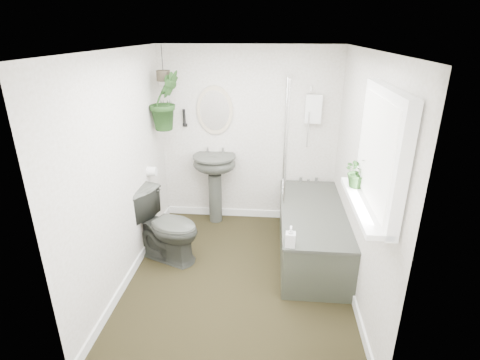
{
  "coord_description": "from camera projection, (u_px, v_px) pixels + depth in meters",
  "views": [
    {
      "loc": [
        0.32,
        -3.33,
        2.46
      ],
      "look_at": [
        0.0,
        0.15,
        1.05
      ],
      "focal_mm": 28.0,
      "sensor_mm": 36.0,
      "label": 1
    }
  ],
  "objects": [
    {
      "name": "floor",
      "position": [
        239.0,
        276.0,
        4.03
      ],
      "size": [
        2.3,
        2.8,
        0.02
      ],
      "primitive_type": "cube",
      "color": "black",
      "rests_on": "ground"
    },
    {
      "name": "ceiling",
      "position": [
        238.0,
        48.0,
        3.16
      ],
      "size": [
        2.3,
        2.8,
        0.02
      ],
      "primitive_type": "cube",
      "color": "white",
      "rests_on": "ground"
    },
    {
      "name": "wall_back",
      "position": [
        249.0,
        137.0,
        4.89
      ],
      "size": [
        2.3,
        0.02,
        2.3
      ],
      "primitive_type": "cube",
      "color": "white",
      "rests_on": "ground"
    },
    {
      "name": "wall_front",
      "position": [
        217.0,
        260.0,
        2.29
      ],
      "size": [
        2.3,
        0.02,
        2.3
      ],
      "primitive_type": "cube",
      "color": "white",
      "rests_on": "ground"
    },
    {
      "name": "wall_left",
      "position": [
        122.0,
        172.0,
        3.69
      ],
      "size": [
        0.02,
        2.8,
        2.3
      ],
      "primitive_type": "cube",
      "color": "white",
      "rests_on": "ground"
    },
    {
      "name": "wall_right",
      "position": [
        362.0,
        180.0,
        3.49
      ],
      "size": [
        0.02,
        2.8,
        2.3
      ],
      "primitive_type": "cube",
      "color": "white",
      "rests_on": "ground"
    },
    {
      "name": "skirting",
      "position": [
        239.0,
        272.0,
        4.0
      ],
      "size": [
        2.3,
        2.8,
        0.1
      ],
      "primitive_type": "cube",
      "color": "white",
      "rests_on": "floor"
    },
    {
      "name": "bathtub",
      "position": [
        312.0,
        232.0,
        4.31
      ],
      "size": [
        0.72,
        1.72,
        0.58
      ],
      "primitive_type": null,
      "color": "#363932",
      "rests_on": "floor"
    },
    {
      "name": "bath_screen",
      "position": [
        286.0,
        137.0,
        4.42
      ],
      "size": [
        0.04,
        0.72,
        1.4
      ],
      "primitive_type": null,
      "color": "silver",
      "rests_on": "bathtub"
    },
    {
      "name": "shower_box",
      "position": [
        313.0,
        109.0,
        4.61
      ],
      "size": [
        0.2,
        0.1,
        0.35
      ],
      "primitive_type": "cube",
      "color": "white",
      "rests_on": "wall_back"
    },
    {
      "name": "oval_mirror",
      "position": [
        215.0,
        110.0,
        4.76
      ],
      "size": [
        0.46,
        0.03,
        0.62
      ],
      "primitive_type": "ellipsoid",
      "color": "#BCAC8E",
      "rests_on": "wall_back"
    },
    {
      "name": "wall_sconce",
      "position": [
        184.0,
        118.0,
        4.82
      ],
      "size": [
        0.04,
        0.04,
        0.22
      ],
      "primitive_type": "cylinder",
      "color": "black",
      "rests_on": "wall_back"
    },
    {
      "name": "toilet_roll_holder",
      "position": [
        152.0,
        171.0,
        4.42
      ],
      "size": [
        0.11,
        0.11,
        0.11
      ],
      "primitive_type": "cylinder",
      "rotation": [
        0.0,
        1.57,
        0.0
      ],
      "color": "white",
      "rests_on": "wall_left"
    },
    {
      "name": "window_recess",
      "position": [
        381.0,
        152.0,
        2.67
      ],
      "size": [
        0.08,
        1.0,
        0.9
      ],
      "primitive_type": "cube",
      "color": "white",
      "rests_on": "wall_right"
    },
    {
      "name": "window_sill",
      "position": [
        364.0,
        204.0,
        2.83
      ],
      "size": [
        0.18,
        1.0,
        0.04
      ],
      "primitive_type": "cube",
      "color": "white",
      "rests_on": "wall_right"
    },
    {
      "name": "window_blinds",
      "position": [
        375.0,
        152.0,
        2.67
      ],
      "size": [
        0.01,
        0.86,
        0.76
      ],
      "primitive_type": "cube",
      "color": "white",
      "rests_on": "wall_right"
    },
    {
      "name": "toilet",
      "position": [
        166.0,
        226.0,
        4.2
      ],
      "size": [
        0.91,
        0.73,
        0.82
      ],
      "primitive_type": "imported",
      "rotation": [
        0.0,
        0.0,
        1.18
      ],
      "color": "#363932",
      "rests_on": "floor"
    },
    {
      "name": "pedestal_sink",
      "position": [
        215.0,
        189.0,
        5.01
      ],
      "size": [
        0.57,
        0.49,
        0.95
      ],
      "primitive_type": null,
      "rotation": [
        0.0,
        0.0,
        -0.03
      ],
      "color": "#363932",
      "rests_on": "floor"
    },
    {
      "name": "sill_plant",
      "position": [
        359.0,
        172.0,
        3.05
      ],
      "size": [
        0.27,
        0.25,
        0.26
      ],
      "primitive_type": "imported",
      "rotation": [
        0.0,
        0.0,
        0.2
      ],
      "color": "black",
      "rests_on": "window_sill"
    },
    {
      "name": "hanging_plant",
      "position": [
        165.0,
        101.0,
        4.43
      ],
      "size": [
        0.49,
        0.48,
        0.7
      ],
      "primitive_type": "imported",
      "rotation": [
        0.0,
        0.0,
        0.69
      ],
      "color": "black",
      "rests_on": "ceiling"
    },
    {
      "name": "soap_bottle",
      "position": [
        291.0,
        236.0,
        3.46
      ],
      "size": [
        0.1,
        0.1,
        0.21
      ],
      "primitive_type": "imported",
      "rotation": [
        0.0,
        0.0,
        -0.07
      ],
      "color": "black",
      "rests_on": "bathtub"
    },
    {
      "name": "hanging_pot",
      "position": [
        163.0,
        76.0,
        4.32
      ],
      "size": [
        0.16,
        0.16,
        0.12
      ],
      "primitive_type": "cylinder",
      "color": "#302A1F",
      "rests_on": "ceiling"
    }
  ]
}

